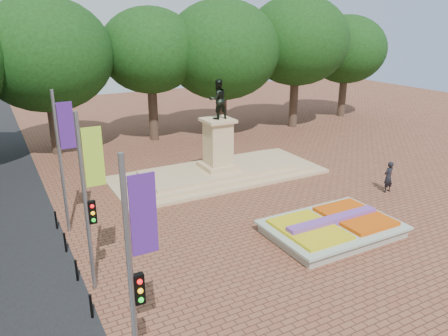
% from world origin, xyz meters
% --- Properties ---
extents(ground, '(90.00, 90.00, 0.00)m').
position_xyz_m(ground, '(0.00, 0.00, 0.00)').
color(ground, brown).
rests_on(ground, ground).
extents(flower_bed, '(6.30, 4.30, 0.91)m').
position_xyz_m(flower_bed, '(1.03, -2.00, 0.38)').
color(flower_bed, gray).
rests_on(flower_bed, ground).
extents(monument, '(14.00, 6.00, 6.40)m').
position_xyz_m(monument, '(0.00, 8.00, 0.88)').
color(monument, tan).
rests_on(monument, ground).
extents(tree_row_back, '(44.80, 8.80, 10.43)m').
position_xyz_m(tree_row_back, '(2.33, 18.00, 6.67)').
color(tree_row_back, '#33251B').
rests_on(tree_row_back, ground).
extents(banner_poles, '(0.88, 11.17, 7.00)m').
position_xyz_m(banner_poles, '(-10.08, -1.31, 3.88)').
color(banner_poles, slate).
rests_on(banner_poles, ground).
extents(bollard_row, '(0.12, 13.12, 0.98)m').
position_xyz_m(bollard_row, '(-10.70, -1.50, 0.53)').
color(bollard_row, black).
rests_on(bollard_row, ground).
extents(pedestrian, '(0.74, 0.52, 1.92)m').
position_xyz_m(pedestrian, '(7.72, 0.66, 0.96)').
color(pedestrian, black).
rests_on(pedestrian, ground).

